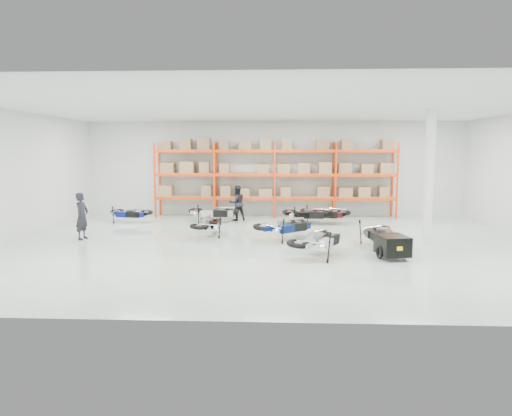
{
  "coord_description": "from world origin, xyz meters",
  "views": [
    {
      "loc": [
        0.09,
        -15.03,
        3.13
      ],
      "look_at": [
        -0.63,
        1.02,
        1.1
      ],
      "focal_mm": 32.0,
      "sensor_mm": 36.0,
      "label": 1
    }
  ],
  "objects_px": {
    "moto_back_b": "(213,209)",
    "trailer": "(392,245)",
    "moto_touring_right": "(380,230)",
    "person_back": "(237,203)",
    "moto_silver_left": "(319,236)",
    "moto_back_d": "(323,210)",
    "moto_back_a": "(129,211)",
    "moto_black_far_left": "(209,221)",
    "person_left": "(82,216)",
    "moto_blue_centre": "(285,223)",
    "moto_back_c": "(308,211)"
  },
  "relations": [
    {
      "from": "moto_back_b",
      "to": "trailer",
      "type": "bearing_deg",
      "value": -134.28
    },
    {
      "from": "moto_black_far_left",
      "to": "moto_back_c",
      "type": "relative_size",
      "value": 0.95
    },
    {
      "from": "moto_touring_right",
      "to": "person_left",
      "type": "height_order",
      "value": "person_left"
    },
    {
      "from": "moto_black_far_left",
      "to": "moto_back_a",
      "type": "height_order",
      "value": "moto_black_far_left"
    },
    {
      "from": "person_back",
      "to": "moto_back_d",
      "type": "bearing_deg",
      "value": 143.49
    },
    {
      "from": "moto_touring_right",
      "to": "moto_silver_left",
      "type": "bearing_deg",
      "value": -148.37
    },
    {
      "from": "moto_silver_left",
      "to": "person_back",
      "type": "bearing_deg",
      "value": -38.03
    },
    {
      "from": "moto_blue_centre",
      "to": "moto_black_far_left",
      "type": "height_order",
      "value": "moto_blue_centre"
    },
    {
      "from": "moto_black_far_left",
      "to": "trailer",
      "type": "xyz_separation_m",
      "value": [
        5.85,
        -3.39,
        -0.16
      ]
    },
    {
      "from": "moto_touring_right",
      "to": "moto_back_c",
      "type": "distance_m",
      "value": 5.01
    },
    {
      "from": "moto_touring_right",
      "to": "moto_back_a",
      "type": "relative_size",
      "value": 1.09
    },
    {
      "from": "person_back",
      "to": "trailer",
      "type": "bearing_deg",
      "value": 99.93
    },
    {
      "from": "moto_blue_centre",
      "to": "trailer",
      "type": "xyz_separation_m",
      "value": [
        3.05,
        -2.77,
        -0.2
      ]
    },
    {
      "from": "moto_silver_left",
      "to": "moto_back_d",
      "type": "distance_m",
      "value": 6.31
    },
    {
      "from": "moto_back_c",
      "to": "moto_black_far_left",
      "type": "bearing_deg",
      "value": 131.53
    },
    {
      "from": "moto_black_far_left",
      "to": "moto_back_c",
      "type": "distance_m",
      "value": 4.73
    },
    {
      "from": "moto_silver_left",
      "to": "moto_back_a",
      "type": "xyz_separation_m",
      "value": [
        -7.68,
        6.13,
        -0.09
      ]
    },
    {
      "from": "moto_black_far_left",
      "to": "moto_touring_right",
      "type": "distance_m",
      "value": 6.12
    },
    {
      "from": "moto_black_far_left",
      "to": "trailer",
      "type": "relative_size",
      "value": 1.09
    },
    {
      "from": "person_back",
      "to": "moto_blue_centre",
      "type": "bearing_deg",
      "value": 89.69
    },
    {
      "from": "moto_silver_left",
      "to": "person_back",
      "type": "height_order",
      "value": "person_back"
    },
    {
      "from": "moto_touring_right",
      "to": "person_back",
      "type": "bearing_deg",
      "value": 130.44
    },
    {
      "from": "moto_back_a",
      "to": "moto_silver_left",
      "type": "bearing_deg",
      "value": -114.85
    },
    {
      "from": "person_back",
      "to": "moto_back_b",
      "type": "bearing_deg",
      "value": 8.78
    },
    {
      "from": "moto_blue_centre",
      "to": "moto_back_c",
      "type": "bearing_deg",
      "value": -55.02
    },
    {
      "from": "moto_back_a",
      "to": "person_left",
      "type": "distance_m",
      "value": 3.83
    },
    {
      "from": "trailer",
      "to": "moto_back_d",
      "type": "bearing_deg",
      "value": 92.08
    },
    {
      "from": "moto_back_a",
      "to": "moto_back_b",
      "type": "distance_m",
      "value": 3.67
    },
    {
      "from": "person_left",
      "to": "moto_black_far_left",
      "type": "bearing_deg",
      "value": -71.21
    },
    {
      "from": "moto_touring_right",
      "to": "trailer",
      "type": "relative_size",
      "value": 1.13
    },
    {
      "from": "moto_back_c",
      "to": "moto_back_d",
      "type": "xyz_separation_m",
      "value": [
        0.68,
        0.26,
        0.01
      ]
    },
    {
      "from": "trailer",
      "to": "moto_back_c",
      "type": "bearing_deg",
      "value": 98.43
    },
    {
      "from": "moto_blue_centre",
      "to": "moto_back_b",
      "type": "height_order",
      "value": "moto_blue_centre"
    },
    {
      "from": "moto_silver_left",
      "to": "moto_back_b",
      "type": "height_order",
      "value": "moto_silver_left"
    },
    {
      "from": "moto_black_far_left",
      "to": "moto_back_c",
      "type": "height_order",
      "value": "moto_back_c"
    },
    {
      "from": "moto_silver_left",
      "to": "person_left",
      "type": "relative_size",
      "value": 1.22
    },
    {
      "from": "moto_blue_centre",
      "to": "moto_black_far_left",
      "type": "bearing_deg",
      "value": 39.13
    },
    {
      "from": "trailer",
      "to": "person_left",
      "type": "height_order",
      "value": "person_left"
    },
    {
      "from": "moto_silver_left",
      "to": "moto_back_d",
      "type": "height_order",
      "value": "moto_silver_left"
    },
    {
      "from": "moto_black_far_left",
      "to": "moto_back_b",
      "type": "relative_size",
      "value": 0.95
    },
    {
      "from": "moto_blue_centre",
      "to": "person_left",
      "type": "bearing_deg",
      "value": 53.7
    },
    {
      "from": "moto_back_a",
      "to": "moto_back_d",
      "type": "relative_size",
      "value": 0.9
    },
    {
      "from": "moto_back_c",
      "to": "person_left",
      "type": "bearing_deg",
      "value": 119.48
    },
    {
      "from": "moto_touring_right",
      "to": "moto_back_d",
      "type": "xyz_separation_m",
      "value": [
        -1.35,
        4.83,
        0.01
      ]
    },
    {
      "from": "moto_touring_right",
      "to": "moto_back_b",
      "type": "distance_m",
      "value": 7.83
    },
    {
      "from": "moto_blue_centre",
      "to": "moto_back_d",
      "type": "relative_size",
      "value": 1.02
    },
    {
      "from": "moto_back_c",
      "to": "person_back",
      "type": "relative_size",
      "value": 1.2
    },
    {
      "from": "moto_silver_left",
      "to": "moto_blue_centre",
      "type": "bearing_deg",
      "value": -41.62
    },
    {
      "from": "moto_silver_left",
      "to": "moto_black_far_left",
      "type": "xyz_separation_m",
      "value": [
        -3.73,
        3.22,
        -0.07
      ]
    },
    {
      "from": "moto_touring_right",
      "to": "trailer",
      "type": "bearing_deg",
      "value": -92.34
    }
  ]
}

